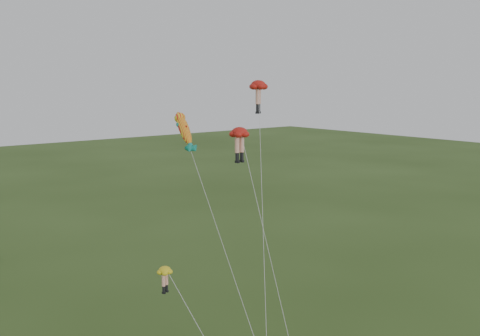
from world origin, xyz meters
TOP-DOWN VIEW (x-y plane):
  - legs_kite_red_high at (7.26, 9.43)m, footprint 9.59×11.91m
  - legs_kite_red_mid at (3.19, 6.79)m, footprint 2.80×9.35m
  - legs_kite_yellow at (-5.79, 2.49)m, footprint 2.85×6.65m
  - fish_kite at (0.86, 10.67)m, footprint 2.78×14.31m

SIDE VIEW (x-z plane):
  - legs_kite_yellow at x=-5.79m, z-range 3.54..12.09m
  - legs_kite_red_mid at x=3.19m, z-range 7.25..23.31m
  - fish_kite at x=0.86m, z-range 7.08..24.40m
  - legs_kite_red_high at x=7.26m, z-range 8.90..28.40m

